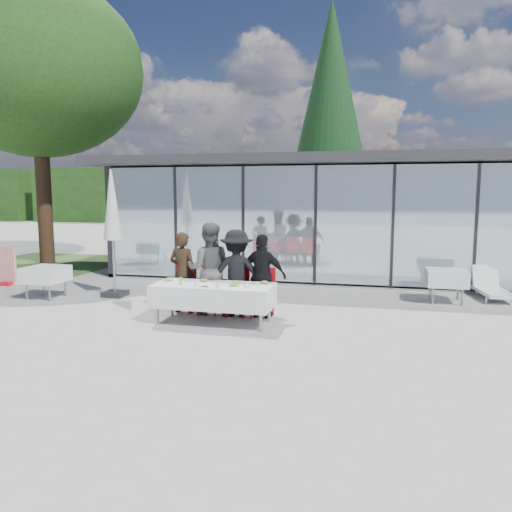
# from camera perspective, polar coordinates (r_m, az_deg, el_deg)

# --- Properties ---
(ground) EXTENTS (90.00, 90.00, 0.00)m
(ground) POSITION_cam_1_polar(r_m,az_deg,el_deg) (9.62, -2.44, -7.59)
(ground) COLOR #9D9995
(ground) RESTS_ON ground
(pavilion) EXTENTS (14.80, 8.80, 3.44)m
(pavilion) POSITION_cam_1_polar(r_m,az_deg,el_deg) (17.11, 11.79, 6.09)
(pavilion) COLOR gray
(pavilion) RESTS_ON ground
(treeline) EXTENTS (62.50, 2.00, 4.40)m
(treeline) POSITION_cam_1_polar(r_m,az_deg,el_deg) (37.21, 6.67, 6.88)
(treeline) COLOR #153210
(treeline) RESTS_ON ground
(dining_table) EXTENTS (2.26, 0.96, 0.75)m
(dining_table) POSITION_cam_1_polar(r_m,az_deg,el_deg) (9.48, -4.89, -4.50)
(dining_table) COLOR white
(dining_table) RESTS_ON ground
(diner_a) EXTENTS (0.70, 0.70, 1.67)m
(diner_a) POSITION_cam_1_polar(r_m,az_deg,el_deg) (10.34, -8.35, -1.88)
(diner_a) COLOR black
(diner_a) RESTS_ON ground
(diner_chair_a) EXTENTS (0.44, 0.44, 0.97)m
(diner_chair_a) POSITION_cam_1_polar(r_m,az_deg,el_deg) (10.47, -8.14, -3.41)
(diner_chair_a) COLOR #B90C17
(diner_chair_a) RESTS_ON ground
(diner_b) EXTENTS (1.08, 1.08, 1.87)m
(diner_b) POSITION_cam_1_polar(r_m,az_deg,el_deg) (10.13, -5.39, -1.47)
(diner_b) COLOR #545454
(diner_b) RESTS_ON ground
(diner_chair_b) EXTENTS (0.44, 0.44, 0.97)m
(diner_chair_b) POSITION_cam_1_polar(r_m,az_deg,el_deg) (10.27, -5.20, -3.57)
(diner_chair_b) COLOR #B90C17
(diner_chair_b) RESTS_ON ground
(diner_c) EXTENTS (1.33, 1.33, 1.74)m
(diner_c) POSITION_cam_1_polar(r_m,az_deg,el_deg) (9.96, -2.24, -1.96)
(diner_c) COLOR black
(diner_c) RESTS_ON ground
(diner_chair_c) EXTENTS (0.44, 0.44, 0.97)m
(diner_chair_c) POSITION_cam_1_polar(r_m,az_deg,el_deg) (10.10, -2.09, -3.74)
(diner_chair_c) COLOR #B90C17
(diner_chair_c) RESTS_ON ground
(diner_d) EXTENTS (1.09, 1.09, 1.66)m
(diner_d) POSITION_cam_1_polar(r_m,az_deg,el_deg) (9.84, 0.75, -2.30)
(diner_d) COLOR black
(diner_d) RESTS_ON ground
(diner_chair_d) EXTENTS (0.44, 0.44, 0.97)m
(diner_chair_d) POSITION_cam_1_polar(r_m,az_deg,el_deg) (9.97, 0.86, -3.88)
(diner_chair_d) COLOR #B90C17
(diner_chair_d) RESTS_ON ground
(plate_a) EXTENTS (0.26, 0.26, 0.07)m
(plate_a) POSITION_cam_1_polar(r_m,az_deg,el_deg) (9.84, -10.00, -2.74)
(plate_a) COLOR white
(plate_a) RESTS_ON dining_table
(plate_b) EXTENTS (0.26, 0.26, 0.07)m
(plate_b) POSITION_cam_1_polar(r_m,az_deg,el_deg) (9.67, -6.01, -2.84)
(plate_b) COLOR white
(plate_b) RESTS_ON dining_table
(plate_c) EXTENTS (0.26, 0.26, 0.07)m
(plate_c) POSITION_cam_1_polar(r_m,az_deg,el_deg) (9.43, -2.34, -3.07)
(plate_c) COLOR white
(plate_c) RESTS_ON dining_table
(plate_d) EXTENTS (0.26, 0.26, 0.07)m
(plate_d) POSITION_cam_1_polar(r_m,az_deg,el_deg) (9.39, 0.97, -3.11)
(plate_d) COLOR white
(plate_d) RESTS_ON dining_table
(plate_extra) EXTENTS (0.26, 0.26, 0.07)m
(plate_extra) POSITION_cam_1_polar(r_m,az_deg,el_deg) (9.16, -2.57, -3.38)
(plate_extra) COLOR white
(plate_extra) RESTS_ON dining_table
(juice_bottle) EXTENTS (0.06, 0.06, 0.14)m
(juice_bottle) POSITION_cam_1_polar(r_m,az_deg,el_deg) (9.46, -8.59, -2.85)
(juice_bottle) COLOR #82AA47
(juice_bottle) RESTS_ON dining_table
(drinking_glasses) EXTENTS (1.02, 0.19, 0.10)m
(drinking_glasses) POSITION_cam_1_polar(r_m,az_deg,el_deg) (9.09, -4.12, -3.31)
(drinking_glasses) COLOR silver
(drinking_glasses) RESTS_ON dining_table
(folded_eyeglasses) EXTENTS (0.14, 0.03, 0.01)m
(folded_eyeglasses) POSITION_cam_1_polar(r_m,az_deg,el_deg) (9.19, -5.90, -3.49)
(folded_eyeglasses) COLOR black
(folded_eyeglasses) RESTS_ON dining_table
(spare_table_left) EXTENTS (0.86, 0.86, 0.74)m
(spare_table_left) POSITION_cam_1_polar(r_m,az_deg,el_deg) (12.68, -22.91, -1.96)
(spare_table_left) COLOR white
(spare_table_left) RESTS_ON ground
(spare_table_right) EXTENTS (0.86, 0.86, 0.74)m
(spare_table_right) POSITION_cam_1_polar(r_m,az_deg,el_deg) (12.01, 20.93, -2.36)
(spare_table_right) COLOR white
(spare_table_right) RESTS_ON ground
(market_umbrella) EXTENTS (0.50, 0.50, 3.00)m
(market_umbrella) POSITION_cam_1_polar(r_m,az_deg,el_deg) (12.19, -16.12, 4.71)
(market_umbrella) COLOR black
(market_umbrella) RESTS_ON ground
(lounger) EXTENTS (0.79, 1.41, 0.72)m
(lounger) POSITION_cam_1_polar(r_m,az_deg,el_deg) (12.95, 25.26, -3.23)
(lounger) COLOR white
(lounger) RESTS_ON ground
(deciduous_tree) EXTENTS (7.04, 6.40, 9.38)m
(deciduous_tree) POSITION_cam_1_polar(r_m,az_deg,el_deg) (19.03, -23.72, 18.90)
(deciduous_tree) COLOR #382316
(deciduous_tree) RESTS_ON ground
(conifer_tree) EXTENTS (4.00, 4.00, 10.50)m
(conifer_tree) POSITION_cam_1_polar(r_m,az_deg,el_deg) (22.30, 8.49, 16.33)
(conifer_tree) COLOR #382316
(conifer_tree) RESTS_ON ground
(grass_patch) EXTENTS (5.00, 5.00, 0.02)m
(grass_patch) POSITION_cam_1_polar(r_m,az_deg,el_deg) (18.76, -22.70, -0.78)
(grass_patch) COLOR #385926
(grass_patch) RESTS_ON ground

